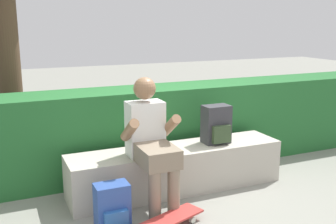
{
  "coord_description": "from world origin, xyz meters",
  "views": [
    {
      "loc": [
        -1.66,
        -3.23,
        1.71
      ],
      "look_at": [
        -0.06,
        0.41,
        0.81
      ],
      "focal_mm": 43.34,
      "sensor_mm": 36.0,
      "label": 1
    }
  ],
  "objects_px": {
    "bench_main": "(177,169)",
    "backpack_on_ground": "(113,208)",
    "backpack_on_bench": "(217,125)",
    "skateboard_near_person": "(163,223)",
    "person_skater": "(151,139)"
  },
  "relations": [
    {
      "from": "person_skater",
      "to": "backpack_on_ground",
      "type": "bearing_deg",
      "value": -145.59
    },
    {
      "from": "person_skater",
      "to": "skateboard_near_person",
      "type": "height_order",
      "value": "person_skater"
    },
    {
      "from": "backpack_on_bench",
      "to": "person_skater",
      "type": "bearing_deg",
      "value": -165.72
    },
    {
      "from": "backpack_on_bench",
      "to": "backpack_on_ground",
      "type": "relative_size",
      "value": 1.0
    },
    {
      "from": "bench_main",
      "to": "skateboard_near_person",
      "type": "relative_size",
      "value": 2.71
    },
    {
      "from": "skateboard_near_person",
      "to": "backpack_on_bench",
      "type": "height_order",
      "value": "backpack_on_bench"
    },
    {
      "from": "backpack_on_ground",
      "to": "skateboard_near_person",
      "type": "bearing_deg",
      "value": -27.7
    },
    {
      "from": "bench_main",
      "to": "backpack_on_bench",
      "type": "relative_size",
      "value": 5.56
    },
    {
      "from": "bench_main",
      "to": "backpack_on_ground",
      "type": "relative_size",
      "value": 5.56
    },
    {
      "from": "person_skater",
      "to": "skateboard_near_person",
      "type": "bearing_deg",
      "value": -101.04
    },
    {
      "from": "skateboard_near_person",
      "to": "backpack_on_bench",
      "type": "relative_size",
      "value": 2.05
    },
    {
      "from": "skateboard_near_person",
      "to": "backpack_on_ground",
      "type": "relative_size",
      "value": 2.05
    },
    {
      "from": "skateboard_near_person",
      "to": "backpack_on_ground",
      "type": "bearing_deg",
      "value": 152.3
    },
    {
      "from": "bench_main",
      "to": "person_skater",
      "type": "xyz_separation_m",
      "value": [
        -0.37,
        -0.22,
        0.42
      ]
    },
    {
      "from": "backpack_on_bench",
      "to": "backpack_on_ground",
      "type": "bearing_deg",
      "value": -157.64
    }
  ]
}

